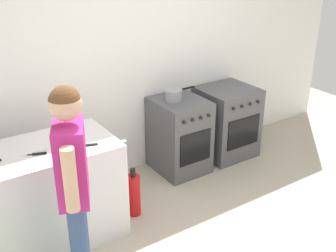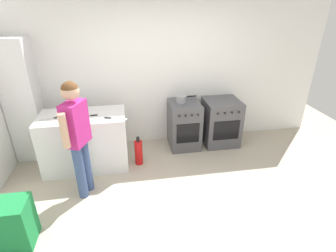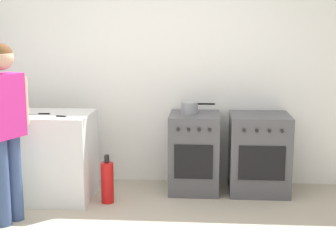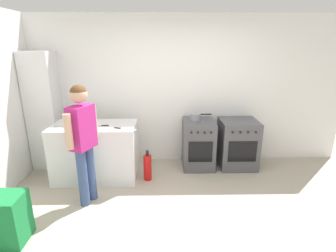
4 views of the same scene
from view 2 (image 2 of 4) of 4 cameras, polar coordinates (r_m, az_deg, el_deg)
ground_plane at (r=3.67m, az=3.43°, el=-16.85°), size 8.00×8.00×0.00m
back_wall at (r=4.76m, az=-1.38°, el=11.46°), size 6.00×0.10×2.60m
counter_unit at (r=4.38m, az=-17.54°, el=-3.13°), size 1.30×0.70×0.90m
oven_left at (r=4.78m, az=3.53°, el=0.30°), size 0.53×0.62×0.85m
oven_right at (r=4.97m, az=11.40°, el=0.87°), size 0.63×0.62×0.85m
pot at (r=4.61m, az=2.94°, el=5.89°), size 0.37×0.19×0.12m
knife_paring at (r=4.11m, az=-18.92°, el=1.78°), size 0.21×0.09×0.01m
knife_bread at (r=3.94m, az=-11.52°, el=1.63°), size 0.34×0.14×0.01m
knife_carving at (r=4.13m, az=-17.19°, el=2.10°), size 0.33×0.06×0.01m
knife_chef at (r=4.23m, az=-24.03°, el=1.52°), size 0.31×0.09×0.01m
person at (r=3.53m, az=-19.22°, el=-1.12°), size 0.32×0.53×1.63m
fire_extinguisher at (r=4.36m, az=-6.41°, el=-5.69°), size 0.13×0.13×0.50m
recycling_crate_lower at (r=3.61m, az=-31.15°, el=-19.43°), size 0.52×0.36×0.28m
recycling_crate_upper at (r=3.43m, az=-32.25°, el=-16.04°), size 0.52×0.36×0.28m
larder_cabinet at (r=4.84m, az=-28.98°, el=4.66°), size 0.48×0.44×2.00m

